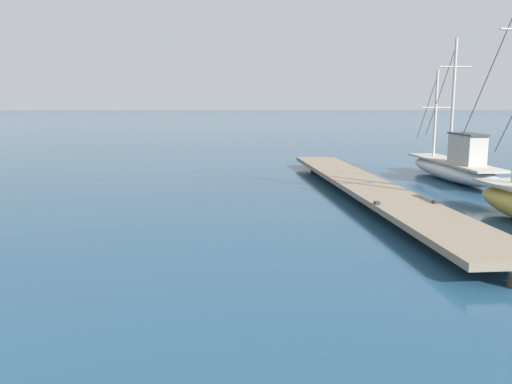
% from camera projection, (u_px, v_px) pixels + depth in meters
% --- Properties ---
extents(floating_dock, '(2.25, 17.86, 0.53)m').
position_uv_depth(floating_dock, '(367.00, 187.00, 17.65)').
color(floating_dock, gray).
rests_on(floating_dock, ground).
extents(fishing_boat_0, '(1.55, 7.58, 5.63)m').
position_uv_depth(fishing_boat_0, '(455.00, 166.00, 21.30)').
color(fishing_boat_0, silver).
rests_on(fishing_boat_0, ground).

